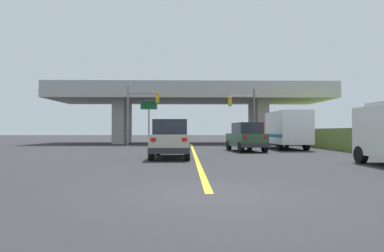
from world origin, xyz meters
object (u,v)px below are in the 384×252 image
(suv_lead, at_px, (171,139))
(highway_sign, at_px, (149,111))
(box_truck, at_px, (285,129))
(traffic_signal_farside, at_px, (138,108))
(suv_crossing, at_px, (246,137))
(traffic_signal_nearside, at_px, (246,110))

(suv_lead, bearing_deg, highway_sign, 100.16)
(box_truck, xyz_separation_m, traffic_signal_farside, (-12.62, 5.67, 2.14))
(highway_sign, bearing_deg, traffic_signal_farside, -98.40)
(box_truck, bearing_deg, traffic_signal_farside, 155.79)
(suv_lead, height_order, box_truck, box_truck)
(suv_crossing, xyz_separation_m, highway_sign, (-8.32, 12.75, 2.66))
(suv_lead, distance_m, highway_sign, 18.75)
(suv_crossing, height_order, box_truck, box_truck)
(suv_crossing, distance_m, box_truck, 4.91)
(traffic_signal_nearside, xyz_separation_m, highway_sign, (-9.96, 3.63, 0.16))
(traffic_signal_farside, relative_size, highway_sign, 1.19)
(traffic_signal_nearside, height_order, traffic_signal_farside, traffic_signal_farside)
(box_truck, distance_m, traffic_signal_farside, 14.00)
(suv_crossing, distance_m, highway_sign, 15.46)
(traffic_signal_farside, height_order, highway_sign, traffic_signal_farside)
(traffic_signal_nearside, height_order, highway_sign, traffic_signal_nearside)
(box_truck, xyz_separation_m, traffic_signal_nearside, (-2.08, 5.97, 1.94))
(traffic_signal_nearside, bearing_deg, suv_lead, -114.54)
(traffic_signal_farside, bearing_deg, box_truck, -24.21)
(suv_lead, height_order, suv_crossing, same)
(suv_lead, height_order, traffic_signal_nearside, traffic_signal_nearside)
(suv_lead, distance_m, box_truck, 12.34)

